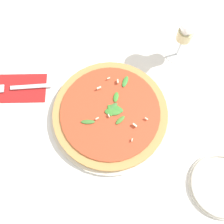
% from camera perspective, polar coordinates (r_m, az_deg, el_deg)
% --- Properties ---
extents(ground_plane, '(6.00, 6.00, 0.00)m').
position_cam_1_polar(ground_plane, '(0.76, -0.96, 1.77)').
color(ground_plane, white).
extents(pizza_arugula_main, '(0.34, 0.34, 0.05)m').
position_cam_1_polar(pizza_arugula_main, '(0.73, 0.00, -0.35)').
color(pizza_arugula_main, silver).
rests_on(pizza_arugula_main, ground_plane).
extents(wine_glass, '(0.08, 0.08, 0.17)m').
position_cam_1_polar(wine_glass, '(0.77, 15.98, 16.76)').
color(wine_glass, white).
rests_on(wine_glass, ground_plane).
extents(napkin, '(0.16, 0.12, 0.01)m').
position_cam_1_polar(napkin, '(0.83, -19.04, 4.97)').
color(napkin, '#B21E1E').
rests_on(napkin, ground_plane).
extents(fork, '(0.19, 0.04, 0.00)m').
position_cam_1_polar(fork, '(0.82, -19.62, 5.07)').
color(fork, silver).
rests_on(fork, ground_plane).
extents(side_plate_white, '(0.17, 0.17, 0.02)m').
position_cam_1_polar(side_plate_white, '(0.76, 22.69, -14.50)').
color(side_plate_white, silver).
rests_on(side_plate_white, ground_plane).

